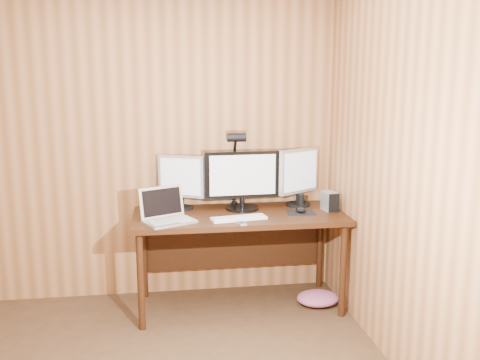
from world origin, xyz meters
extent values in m
plane|color=#B0703F|center=(0.00, 2.00, 1.25)|extent=(4.00, 0.00, 4.00)
plane|color=#B0703F|center=(1.75, 0.00, 1.25)|extent=(0.00, 4.00, 4.00)
cube|color=black|center=(0.93, 1.63, 0.73)|extent=(1.60, 0.70, 0.04)
cube|color=black|center=(0.93, 1.95, 0.45)|extent=(1.48, 0.02, 0.51)
cylinder|color=black|center=(0.19, 1.34, 0.35)|extent=(0.05, 0.05, 0.71)
cylinder|color=black|center=(0.19, 1.92, 0.35)|extent=(0.05, 0.05, 0.71)
cylinder|color=black|center=(1.67, 1.34, 0.35)|extent=(0.05, 0.05, 0.71)
cylinder|color=black|center=(1.67, 1.92, 0.35)|extent=(0.05, 0.05, 0.71)
cylinder|color=black|center=(0.97, 1.76, 0.76)|extent=(0.26, 0.26, 0.02)
cylinder|color=black|center=(0.97, 1.76, 0.81)|extent=(0.04, 0.04, 0.08)
cube|color=black|center=(0.97, 1.76, 1.03)|extent=(0.59, 0.07, 0.37)
cube|color=silver|center=(0.98, 1.74, 1.03)|extent=(0.52, 0.03, 0.31)
cylinder|color=black|center=(0.50, 1.83, 0.76)|extent=(0.18, 0.18, 0.02)
cylinder|color=black|center=(0.50, 1.83, 0.81)|extent=(0.04, 0.04, 0.08)
cube|color=#B4B4B9|center=(0.50, 1.83, 1.01)|extent=(0.36, 0.19, 0.33)
cube|color=silver|center=(0.49, 1.82, 1.01)|extent=(0.30, 0.15, 0.28)
cylinder|color=black|center=(1.44, 1.82, 0.76)|extent=(0.20, 0.20, 0.02)
cylinder|color=black|center=(1.44, 1.82, 0.81)|extent=(0.04, 0.04, 0.09)
cube|color=#B4B4B9|center=(1.44, 1.82, 1.04)|extent=(0.37, 0.25, 0.36)
cube|color=silver|center=(1.46, 1.80, 1.04)|extent=(0.31, 0.20, 0.31)
cube|color=silver|center=(0.40, 1.44, 0.76)|extent=(0.41, 0.36, 0.02)
cube|color=silver|center=(0.35, 1.54, 0.88)|extent=(0.33, 0.20, 0.22)
cube|color=black|center=(0.35, 1.54, 0.88)|extent=(0.28, 0.16, 0.19)
cube|color=#B2B2B7|center=(0.40, 1.44, 0.77)|extent=(0.32, 0.26, 0.00)
cube|color=white|center=(0.90, 1.46, 0.76)|extent=(0.42, 0.19, 0.02)
cube|color=white|center=(0.90, 1.46, 0.77)|extent=(0.39, 0.16, 0.00)
cube|color=black|center=(1.40, 1.59, 0.75)|extent=(0.22, 0.18, 0.00)
ellipsoid|color=black|center=(1.40, 1.59, 0.77)|extent=(0.08, 0.12, 0.04)
cube|color=silver|center=(1.64, 1.62, 0.82)|extent=(0.12, 0.15, 0.15)
cube|color=black|center=(1.66, 1.55, 0.82)|extent=(0.09, 0.02, 0.14)
cube|color=silver|center=(0.90, 1.33, 0.76)|extent=(0.07, 0.10, 0.01)
cube|color=black|center=(0.90, 1.33, 0.76)|extent=(0.05, 0.06, 0.00)
cylinder|color=black|center=(1.45, 1.75, 0.81)|extent=(0.05, 0.05, 0.11)
cube|color=black|center=(0.93, 1.94, 0.74)|extent=(0.05, 0.06, 0.06)
cylinder|color=black|center=(0.93, 1.94, 0.95)|extent=(0.03, 0.03, 0.41)
sphere|color=black|center=(0.93, 1.94, 1.16)|extent=(0.04, 0.04, 0.04)
cylinder|color=black|center=(0.93, 1.87, 1.24)|extent=(0.02, 0.14, 0.17)
cylinder|color=black|center=(0.93, 1.79, 1.32)|extent=(0.15, 0.07, 0.07)
camera|label=1|loc=(0.39, -2.09, 1.72)|focal=38.00mm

